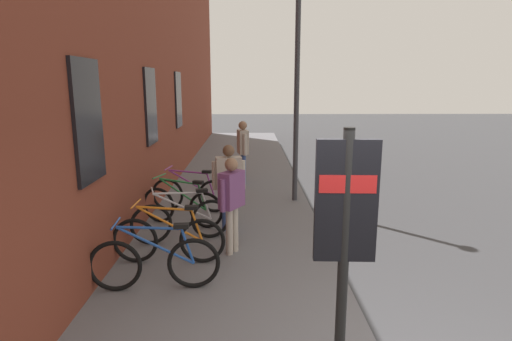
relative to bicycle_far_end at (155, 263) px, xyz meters
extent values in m
plane|color=#38383A|center=(4.18, -3.66, -0.51)|extent=(60.00, 60.00, 0.00)
cube|color=slate|center=(6.18, -0.91, -0.45)|extent=(24.00, 3.50, 0.12)
cube|color=brown|center=(7.18, 1.14, 3.13)|extent=(22.00, 0.60, 7.29)
cube|color=black|center=(0.18, 0.82, 1.89)|extent=(0.90, 0.06, 1.60)
cube|color=black|center=(3.68, 0.82, 1.89)|extent=(0.90, 0.06, 1.60)
cube|color=black|center=(7.18, 0.82, 1.89)|extent=(0.90, 0.06, 1.60)
torus|color=black|center=(-0.04, 0.53, -0.03)|extent=(0.11, 0.72, 0.72)
torus|color=black|center=(0.04, -0.51, -0.03)|extent=(0.11, 0.72, 0.72)
cylinder|color=#1E4CA5|center=(0.00, -0.02, 0.25)|extent=(0.11, 1.02, 0.58)
cylinder|color=#1E4CA5|center=(0.00, 0.06, 0.50)|extent=(0.10, 0.85, 0.09)
cylinder|color=#1E4CA5|center=(0.03, -0.44, 0.22)|extent=(0.05, 0.19, 0.51)
cube|color=black|center=(0.03, -0.37, 0.51)|extent=(0.11, 0.21, 0.06)
cylinder|color=#1E4CA5|center=(-0.03, 0.48, 0.57)|extent=(0.48, 0.06, 0.02)
torus|color=black|center=(0.88, 0.51, -0.03)|extent=(0.08, 0.72, 0.72)
torus|color=black|center=(0.86, -0.54, -0.03)|extent=(0.08, 0.72, 0.72)
cylinder|color=orange|center=(0.87, -0.04, 0.25)|extent=(0.06, 1.02, 0.58)
cylinder|color=orange|center=(0.87, 0.04, 0.50)|extent=(0.06, 0.85, 0.09)
cylinder|color=orange|center=(0.86, -0.46, 0.22)|extent=(0.04, 0.19, 0.51)
cube|color=black|center=(0.86, -0.39, 0.51)|extent=(0.11, 0.20, 0.06)
cylinder|color=orange|center=(0.88, 0.46, 0.57)|extent=(0.48, 0.04, 0.02)
torus|color=black|center=(1.64, 0.43, -0.03)|extent=(0.26, 0.71, 0.72)
torus|color=black|center=(1.93, -0.58, -0.03)|extent=(0.26, 0.71, 0.72)
cylinder|color=silver|center=(1.79, -0.10, 0.25)|extent=(0.32, 0.99, 0.58)
cylinder|color=silver|center=(1.77, -0.02, 0.50)|extent=(0.27, 0.83, 0.09)
cylinder|color=silver|center=(1.91, -0.50, 0.22)|extent=(0.09, 0.19, 0.51)
cube|color=black|center=(1.89, -0.43, 0.51)|extent=(0.15, 0.22, 0.06)
cylinder|color=silver|center=(1.65, 0.38, 0.57)|extent=(0.47, 0.16, 0.02)
torus|color=black|center=(2.82, 0.56, -0.03)|extent=(0.30, 0.70, 0.72)
torus|color=black|center=(2.47, -0.43, -0.03)|extent=(0.30, 0.70, 0.72)
cylinder|color=#267F3F|center=(2.63, 0.04, 0.25)|extent=(0.38, 0.97, 0.58)
cylinder|color=#267F3F|center=(2.66, 0.11, 0.50)|extent=(0.32, 0.81, 0.09)
cylinder|color=#267F3F|center=(2.49, -0.36, 0.22)|extent=(0.10, 0.19, 0.51)
cube|color=black|center=(2.52, -0.29, 0.51)|extent=(0.16, 0.22, 0.06)
cylinder|color=#267F3F|center=(2.80, 0.51, 0.57)|extent=(0.46, 0.18, 0.02)
torus|color=black|center=(3.62, 0.53, -0.03)|extent=(0.16, 0.72, 0.72)
torus|color=black|center=(3.47, -0.51, -0.03)|extent=(0.16, 0.72, 0.72)
cylinder|color=#8C338C|center=(3.54, -0.01, 0.25)|extent=(0.18, 1.01, 0.58)
cylinder|color=#8C338C|center=(3.55, 0.06, 0.50)|extent=(0.16, 0.85, 0.09)
cylinder|color=#8C338C|center=(3.48, -0.43, 0.22)|extent=(0.06, 0.19, 0.51)
cube|color=black|center=(3.49, -0.36, 0.51)|extent=(0.13, 0.21, 0.06)
cylinder|color=#8C338C|center=(3.61, 0.48, 0.57)|extent=(0.48, 0.09, 0.02)
cylinder|color=black|center=(-1.76, -2.13, 0.81)|extent=(0.10, 0.10, 2.40)
cube|color=black|center=(-1.76, -2.13, 1.36)|extent=(0.10, 0.55, 1.10)
cube|color=red|center=(-1.76, -2.13, 1.53)|extent=(0.11, 0.50, 0.16)
cylinder|color=#B2A599|center=(1.17, -0.95, 0.00)|extent=(0.11, 0.11, 0.79)
cylinder|color=#B2A599|center=(1.31, -1.03, 0.00)|extent=(0.11, 0.11, 0.79)
cube|color=#723F72|center=(1.24, -0.99, 0.69)|extent=(0.51, 0.43, 0.59)
sphere|color=#8C664C|center=(1.24, -0.99, 1.11)|extent=(0.21, 0.21, 0.21)
cylinder|color=#723F72|center=(1.02, -0.86, 0.65)|extent=(0.09, 0.09, 0.52)
cylinder|color=#723F72|center=(1.47, -1.12, 0.65)|extent=(0.09, 0.09, 0.52)
cylinder|color=#334C8C|center=(6.17, -1.08, 0.04)|extent=(0.13, 0.13, 0.86)
cylinder|color=#334C8C|center=(5.99, -1.11, 0.04)|extent=(0.13, 0.13, 0.86)
cube|color=#B2A599|center=(6.08, -1.10, 0.79)|extent=(0.54, 0.34, 0.64)
sphere|color=#8C664C|center=(6.08, -1.10, 1.24)|extent=(0.23, 0.23, 0.23)
cylinder|color=#B2A599|center=(6.36, -1.04, 0.75)|extent=(0.10, 0.10, 0.57)
cylinder|color=#B2A599|center=(5.80, -1.15, 0.75)|extent=(0.10, 0.10, 0.57)
cylinder|color=#334C8C|center=(2.34, -0.81, 0.02)|extent=(0.12, 0.12, 0.81)
cylinder|color=#334C8C|center=(2.36, -0.97, 0.02)|extent=(0.12, 0.12, 0.81)
cube|color=#B2A599|center=(2.35, -0.89, 0.73)|extent=(0.31, 0.50, 0.61)
sphere|color=brown|center=(2.35, -0.89, 1.15)|extent=(0.22, 0.22, 0.22)
cylinder|color=#B2A599|center=(2.31, -0.63, 0.69)|extent=(0.09, 0.09, 0.54)
cylinder|color=#B2A599|center=(2.39, -1.15, 0.69)|extent=(0.09, 0.09, 0.54)
cylinder|color=#333338|center=(4.42, -2.36, 2.31)|extent=(0.12, 0.12, 5.40)
camera|label=1|loc=(-5.27, -1.28, 2.38)|focal=29.27mm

